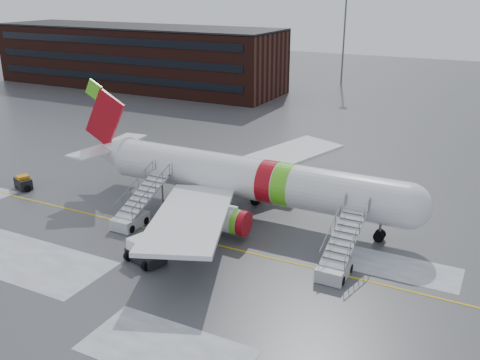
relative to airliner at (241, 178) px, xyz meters
The scene contains 8 objects.
ground 8.26m from the airliner, 128.11° to the right, with size 260.00×260.00×0.00m, color #494C4F.
airliner is the anchor object (origin of this frame).
airstair_fwd 13.36m from the airliner, 29.80° to the right, with size 2.05×7.70×3.48m.
airstair_aft 10.00m from the airliner, 137.72° to the right, with size 2.05×7.70×3.48m.
pushback_tug 12.30m from the airliner, 101.02° to the right, with size 3.48×2.98×1.79m.
baggage_tractor 23.68m from the airliner, 167.97° to the right, with size 2.88×1.96×1.41m.
terminal_building 69.85m from the airliner, 135.33° to the left, with size 62.00×16.11×12.30m.
light_mast_far_n 73.92m from the airliner, 99.95° to the left, with size 1.20×1.20×24.25m.
Camera 1 is at (25.66, -34.97, 19.97)m, focal length 40.00 mm.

